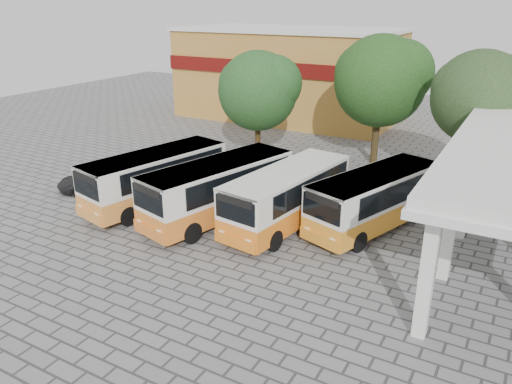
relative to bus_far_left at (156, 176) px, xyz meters
The scene contains 10 objects.
ground 7.94m from the bus_far_left, 16.11° to the right, with size 90.00×90.00×0.00m, color slate.
shophouse_block 24.22m from the bus_far_left, 98.48° to the left, with size 20.40×10.40×8.30m.
bus_far_left is the anchor object (origin of this frame).
bus_centre_left 4.05m from the bus_far_left, ahead, with size 4.67×8.97×3.06m.
bus_centre_right 7.54m from the bus_far_left, ahead, with size 3.59×8.41×2.93m.
bus_far_right 11.72m from the bus_far_left, 14.48° to the left, with size 4.89×8.52×2.88m.
tree_left 11.07m from the bus_far_left, 86.86° to the left, with size 5.78×5.50×7.57m.
tree_middle 16.29m from the bus_far_left, 58.34° to the left, with size 6.39×6.08×8.73m.
tree_right 18.80m from the bus_far_left, 37.25° to the left, with size 5.59×5.33×8.21m.
parked_car 5.19m from the bus_far_left, behind, with size 1.91×4.13×1.15m, color black.
Camera 1 is at (9.94, -17.55, 10.68)m, focal length 35.00 mm.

